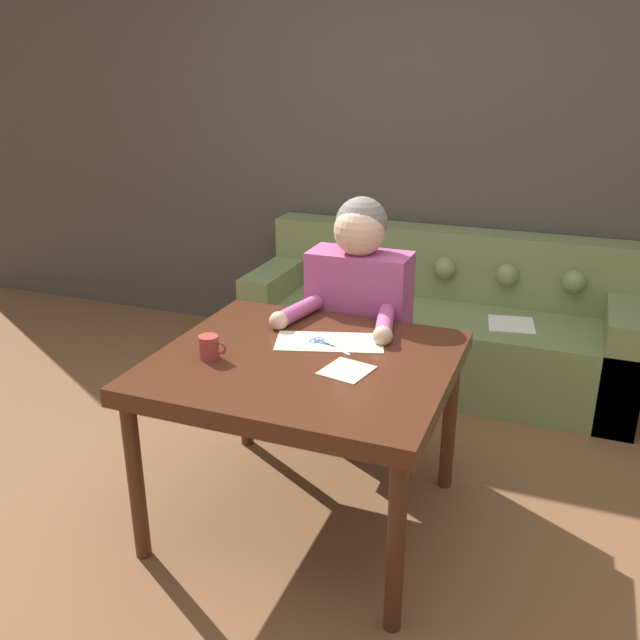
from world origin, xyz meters
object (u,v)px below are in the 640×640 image
at_px(scissors, 325,344).
at_px(mug, 209,347).
at_px(dining_table, 304,375).
at_px(couch, 437,327).
at_px(person, 358,323).

distance_m(scissors, mug, 0.46).
xyz_separation_m(dining_table, couch, (0.20, 1.56, -0.34)).
distance_m(dining_table, person, 0.62).
relative_size(dining_table, person, 0.90).
bearing_deg(dining_table, mug, -157.82).
height_order(dining_table, couch, couch).
bearing_deg(couch, person, -101.55).
xyz_separation_m(couch, scissors, (-0.18, -1.41, 0.42)).
bearing_deg(dining_table, couch, 82.54).
xyz_separation_m(couch, mug, (-0.53, -1.70, 0.46)).
xyz_separation_m(dining_table, person, (0.01, 0.62, -0.01)).
relative_size(dining_table, couch, 0.50).
height_order(dining_table, mug, mug).
distance_m(person, mug, 0.84).
xyz_separation_m(person, scissors, (0.01, -0.47, 0.08)).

